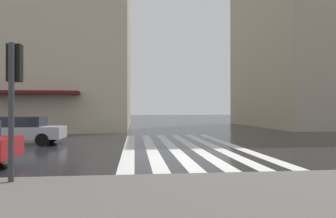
{
  "coord_description": "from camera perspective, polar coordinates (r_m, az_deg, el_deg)",
  "views": [
    {
      "loc": [
        -10.47,
        2.12,
        1.72
      ],
      "look_at": [
        3.45,
        0.58,
        1.79
      ],
      "focal_mm": 32.38,
      "sensor_mm": 36.0,
      "label": 1
    }
  ],
  "objects": [
    {
      "name": "zebra_crossing",
      "position": [
        14.74,
        2.53,
        -6.97
      ],
      "size": [
        13.0,
        5.5,
        0.01
      ],
      "color": "silver",
      "rests_on": "ground_plane"
    },
    {
      "name": "haussmann_block_mid",
      "position": [
        34.88,
        -27.06,
        12.55
      ],
      "size": [
        18.87,
        23.05,
        19.32
      ],
      "color": "beige",
      "rests_on": "ground_plane"
    },
    {
      "name": "ground_plane",
      "position": [
        10.81,
        5.16,
        -9.43
      ],
      "size": [
        220.0,
        220.0,
        0.0
      ],
      "primitive_type": "plane",
      "color": "black"
    },
    {
      "name": "traffic_signal_post",
      "position": [
        7.65,
        -27.05,
        4.6
      ],
      "size": [
        0.44,
        0.3,
        3.07
      ],
      "color": "#333338",
      "rests_on": "sidewalk_pavement"
    },
    {
      "name": "car_silver",
      "position": [
        16.99,
        -26.03,
        -3.51
      ],
      "size": [
        1.85,
        4.1,
        1.41
      ],
      "color": "#B7B7BC",
      "rests_on": "ground_plane"
    }
  ]
}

